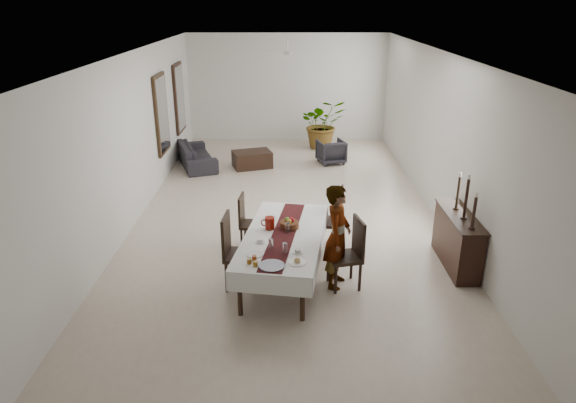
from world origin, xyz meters
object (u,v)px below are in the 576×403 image
(dining_table_top, at_px, (284,236))
(sofa, at_px, (196,155))
(sideboard_body, at_px, (457,241))
(red_pitcher, at_px, (270,223))
(woman, at_px, (337,237))

(dining_table_top, height_order, sofa, dining_table_top)
(sideboard_body, relative_size, sofa, 0.74)
(dining_table_top, bearing_deg, sideboard_body, 16.74)
(red_pitcher, distance_m, woman, 1.10)
(woman, bearing_deg, red_pitcher, 84.84)
(dining_table_top, distance_m, red_pitcher, 0.32)
(woman, distance_m, sideboard_body, 2.15)
(dining_table_top, height_order, woman, woman)
(dining_table_top, distance_m, woman, 0.84)
(dining_table_top, bearing_deg, red_pitcher, 149.04)
(dining_table_top, height_order, sideboard_body, sideboard_body)
(dining_table_top, distance_m, sideboard_body, 2.88)
(sideboard_body, bearing_deg, dining_table_top, -171.95)
(red_pitcher, height_order, sideboard_body, red_pitcher)
(red_pitcher, relative_size, woman, 0.12)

